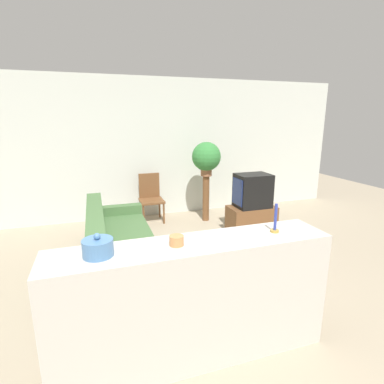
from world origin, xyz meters
name	(u,v)px	position (x,y,z in m)	size (l,w,h in m)	color
ground_plane	(180,323)	(0.00, 0.00, 0.00)	(14.00, 14.00, 0.00)	tan
wall_back	(130,149)	(0.00, 3.43, 1.35)	(9.00, 0.06, 2.70)	silver
couch	(119,250)	(-0.46, 1.21, 0.30)	(0.80, 2.05, 0.83)	#476B3D
tv_stand	(251,220)	(1.81, 1.88, 0.24)	(0.79, 0.44, 0.48)	brown
television	(252,191)	(1.81, 1.88, 0.76)	(0.57, 0.42, 0.56)	black
wooden_chair	(151,196)	(0.30, 3.08, 0.49)	(0.44, 0.44, 0.91)	brown
plant_stand	(206,198)	(1.31, 2.75, 0.44)	(0.13, 0.13, 0.88)	brown
potted_plant	(206,157)	(1.31, 2.75, 1.23)	(0.54, 0.54, 0.63)	#8E5B3D
foreground_counter	(194,301)	(0.00, -0.42, 0.51)	(2.22, 0.44, 1.01)	beige
decorative_bowl	(98,247)	(-0.70, -0.42, 1.08)	(0.21, 0.21, 0.17)	#4C7AAD
candle_jar	(177,241)	(-0.14, -0.42, 1.05)	(0.11, 0.11, 0.08)	#C6844C
candlestick	(275,223)	(0.71, -0.42, 1.09)	(0.07, 0.07, 0.25)	#B7933D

